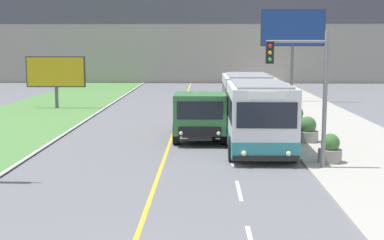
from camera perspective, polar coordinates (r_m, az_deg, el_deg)
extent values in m
cube|color=silver|center=(17.32, 5.03, -7.47)|extent=(0.12, 2.40, 0.01)
cube|color=silver|center=(21.78, 4.26, -4.22)|extent=(0.12, 2.40, 0.01)
cube|color=silver|center=(26.29, 3.76, -2.08)|extent=(0.12, 2.40, 0.01)
cube|color=silver|center=(30.82, 3.40, -0.56)|extent=(0.12, 2.40, 0.01)
cube|color=silver|center=(35.37, 3.14, 0.56)|extent=(0.12, 2.40, 0.01)
cube|color=silver|center=(39.94, 2.94, 1.43)|extent=(0.12, 2.40, 0.01)
cube|color=silver|center=(44.51, 2.78, 2.12)|extent=(0.12, 2.40, 0.01)
cube|color=silver|center=(49.08, 2.64, 2.68)|extent=(0.12, 2.40, 0.01)
cube|color=gray|center=(68.01, -0.04, 12.61)|extent=(80.00, 8.00, 19.95)
cube|color=silver|center=(22.79, 7.19, 0.40)|extent=(2.56, 5.41, 2.67)
cube|color=teal|center=(22.94, 7.15, -2.04)|extent=(2.58, 5.43, 0.70)
cube|color=black|center=(22.74, 7.21, 1.40)|extent=(2.59, 4.98, 0.94)
cube|color=gray|center=(22.65, 7.25, 3.85)|extent=(2.18, 4.87, 0.08)
cube|color=silver|center=(29.03, 5.94, 2.07)|extent=(2.56, 5.41, 2.67)
cube|color=teal|center=(29.15, 5.91, 0.14)|extent=(2.58, 5.43, 0.70)
cube|color=black|center=(28.99, 5.95, 2.86)|extent=(2.59, 4.98, 0.94)
cube|color=gray|center=(28.92, 5.98, 4.79)|extent=(2.18, 4.87, 0.08)
cube|color=#474747|center=(25.91, 6.49, 1.34)|extent=(2.36, 0.90, 2.46)
cube|color=black|center=(20.05, 7.99, 0.49)|extent=(2.26, 0.04, 0.98)
cube|color=black|center=(20.32, 7.91, -4.10)|extent=(2.51, 0.06, 0.20)
sphere|color=#F4EAB2|center=(20.19, 5.57, -3.56)|extent=(0.20, 0.20, 0.20)
sphere|color=#F4EAB2|center=(20.39, 10.25, -3.54)|extent=(0.20, 0.20, 0.20)
cube|color=white|center=(19.97, 8.04, 2.64)|extent=(1.41, 0.04, 0.28)
cylinder|color=black|center=(21.39, 4.29, -3.09)|extent=(0.28, 1.00, 1.00)
cylinder|color=black|center=(21.65, 10.75, -3.07)|extent=(0.28, 1.00, 1.00)
cylinder|color=black|center=(24.58, 3.91, -1.62)|extent=(0.28, 1.00, 1.00)
cylinder|color=black|center=(24.81, 9.54, -1.62)|extent=(0.28, 1.00, 1.00)
cylinder|color=black|center=(29.63, 3.47, 0.06)|extent=(0.28, 1.00, 1.00)
cylinder|color=black|center=(29.83, 8.16, 0.04)|extent=(0.28, 1.00, 1.00)
cube|color=black|center=(26.99, 0.89, -0.84)|extent=(1.08, 6.25, 0.20)
cube|color=#38753D|center=(24.95, 0.86, 0.75)|extent=(2.40, 2.41, 1.81)
cube|color=black|center=(23.70, 0.84, 1.02)|extent=(2.04, 0.04, 0.81)
cube|color=black|center=(23.83, 0.84, -1.26)|extent=(1.92, 0.06, 0.44)
sphere|color=silver|center=(23.85, -1.18, -1.42)|extent=(0.18, 0.18, 0.18)
sphere|color=silver|center=(23.84, 2.85, -1.43)|extent=(0.18, 0.18, 0.18)
cube|color=#994C19|center=(28.29, 0.92, -0.10)|extent=(2.28, 3.58, 0.12)
cube|color=#994C19|center=(28.24, -1.27, 1.04)|extent=(0.12, 3.58, 1.24)
cube|color=#994C19|center=(28.22, 3.11, 1.02)|extent=(0.12, 3.58, 1.24)
cube|color=#994C19|center=(26.49, 0.89, 0.57)|extent=(2.28, 0.12, 1.24)
cube|color=#994C19|center=(29.93, 0.95, 1.44)|extent=(2.28, 0.12, 1.24)
cube|color=#994C19|center=(26.41, 0.89, 2.17)|extent=(2.28, 0.12, 0.24)
cylinder|color=black|center=(24.89, -1.69, -1.43)|extent=(0.30, 1.04, 1.04)
cylinder|color=black|center=(24.87, 3.40, -1.45)|extent=(0.30, 1.04, 1.04)
cylinder|color=black|center=(28.51, -1.30, -0.21)|extent=(0.30, 1.04, 1.04)
cylinder|color=black|center=(28.49, 3.14, -0.22)|extent=(0.30, 1.04, 1.04)
cylinder|color=slate|center=(20.24, 13.99, 1.98)|extent=(0.16, 0.16, 5.13)
cylinder|color=slate|center=(19.92, 11.08, 8.22)|extent=(2.20, 0.10, 0.10)
cube|color=black|center=(19.79, 8.29, 7.13)|extent=(0.28, 0.24, 0.80)
sphere|color=red|center=(19.66, 8.35, 7.82)|extent=(0.14, 0.14, 0.14)
sphere|color=orange|center=(19.66, 8.34, 7.12)|extent=(0.14, 0.14, 0.14)
sphere|color=green|center=(19.66, 8.32, 6.42)|extent=(0.14, 0.14, 0.14)
cylinder|color=#59595B|center=(43.71, 10.59, 4.87)|extent=(0.24, 0.24, 4.55)
cube|color=#333333|center=(43.67, 10.72, 9.65)|extent=(5.11, 0.20, 2.90)
cube|color=navy|center=(43.56, 10.74, 9.65)|extent=(4.95, 0.02, 2.74)
cylinder|color=#59595B|center=(40.05, -14.24, 2.38)|extent=(0.24, 0.24, 1.63)
cube|color=#333333|center=(39.92, -14.33, 5.01)|extent=(4.27, 0.20, 2.22)
cube|color=gold|center=(39.81, -14.37, 5.00)|extent=(4.11, 0.02, 2.06)
cylinder|color=gray|center=(21.52, 14.48, -3.70)|extent=(0.91, 0.91, 0.51)
sphere|color=#3D6B33|center=(21.43, 14.53, -2.38)|extent=(0.73, 0.73, 0.73)
cylinder|color=gray|center=(25.76, 12.18, -1.71)|extent=(1.02, 1.02, 0.50)
sphere|color=#3D6B33|center=(25.68, 12.22, -0.54)|extent=(0.82, 0.82, 0.82)
cylinder|color=gray|center=(30.10, 11.05, -0.28)|extent=(0.95, 0.95, 0.50)
sphere|color=#3D6B33|center=(30.03, 11.08, 0.69)|extent=(0.76, 0.76, 0.76)
cylinder|color=gray|center=(34.39, 9.41, 0.79)|extent=(1.01, 1.01, 0.49)
sphere|color=#3D6B33|center=(34.33, 9.43, 1.66)|extent=(0.80, 0.80, 0.80)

